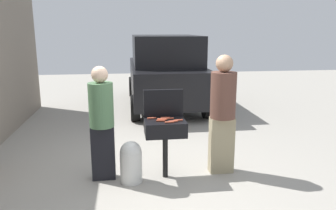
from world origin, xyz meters
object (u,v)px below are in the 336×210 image
hot_dog_6 (173,121)px  person_right (223,110)px  hot_dog_3 (162,119)px  person_left (102,119)px  hot_dog_5 (161,121)px  hot_dog_8 (152,118)px  hot_dog_4 (169,122)px  hot_dog_2 (165,118)px  propane_tank (131,161)px  hot_dog_0 (163,120)px  hot_dog_1 (169,118)px  hot_dog_7 (178,120)px  bbq_grill (165,130)px  parked_minivan (165,71)px

hot_dog_6 → person_right: bearing=13.0°
hot_dog_3 → person_left: 0.87m
person_left → hot_dog_5: bearing=-2.9°
hot_dog_6 → hot_dog_5: bearing=161.3°
hot_dog_5 → hot_dog_8: size_ratio=1.00×
hot_dog_3 → person_right: bearing=2.3°
hot_dog_4 → person_right: bearing=14.4°
hot_dog_5 → hot_dog_6: (0.18, -0.06, 0.00)m
hot_dog_3 → hot_dog_6: size_ratio=1.00×
hot_dog_2 → propane_tank: (-0.53, -0.20, -0.58)m
hot_dog_3 → hot_dog_4: 0.20m
hot_dog_0 → person_right: 0.93m
hot_dog_0 → hot_dog_1: (0.11, 0.05, 0.00)m
hot_dog_3 → hot_dog_5: 0.09m
hot_dog_6 → person_left: person_left is taller
propane_tank → person_right: size_ratio=0.34×
hot_dog_0 → hot_dog_5: (-0.03, -0.05, 0.00)m
hot_dog_2 → hot_dog_8: size_ratio=1.00×
hot_dog_1 → hot_dog_4: (-0.03, -0.20, 0.00)m
hot_dog_0 → hot_dog_1: same height
hot_dog_1 → hot_dog_4: size_ratio=1.00×
hot_dog_6 → hot_dog_2: bearing=114.0°
hot_dog_3 → propane_tank: (-0.47, -0.14, -0.58)m
hot_dog_2 → hot_dog_1: bearing=-35.2°
hot_dog_3 → hot_dog_5: (-0.03, -0.08, 0.00)m
hot_dog_0 → propane_tank: (-0.47, -0.11, -0.58)m
hot_dog_6 → hot_dog_7: 0.09m
hot_dog_8 → bbq_grill: bearing=-30.8°
hot_dog_2 → hot_dog_6: same height
hot_dog_4 → hot_dog_7: 0.16m
hot_dog_8 → person_right: person_right is taller
bbq_grill → propane_tank: bearing=-169.1°
hot_dog_6 → person_left: 1.03m
person_right → hot_dog_3: bearing=-7.2°
hot_dog_6 → propane_tank: hot_dog_6 is taller
bbq_grill → parked_minivan: parked_minivan is taller
hot_dog_2 → hot_dog_5: 0.17m
bbq_grill → person_right: (0.89, 0.08, 0.25)m
hot_dog_6 → hot_dog_7: same height
hot_dog_8 → person_right: bearing=-1.9°
hot_dog_8 → person_right: size_ratio=0.07×
hot_dog_6 → person_right: size_ratio=0.07×
hot_dog_8 → hot_dog_6: bearing=-36.4°
hot_dog_4 → hot_dog_8: (-0.23, 0.25, 0.00)m
bbq_grill → hot_dog_8: 0.27m
hot_dog_8 → parked_minivan: bearing=80.6°
hot_dog_3 → hot_dog_5: size_ratio=1.00×
hot_dog_7 → hot_dog_3: bearing=157.6°
bbq_grill → hot_dog_3: (-0.05, 0.04, 0.15)m
hot_dog_7 → hot_dog_8: bearing=155.6°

